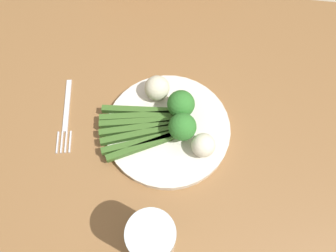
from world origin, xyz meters
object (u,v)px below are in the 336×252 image
asparagus_bundle (142,128)px  cauliflower_near_center (157,88)px  plate (168,129)px  cauliflower_mid (203,148)px  chair (165,13)px  broccoli_back (184,127)px  dining_table (178,168)px  water_glass (152,240)px  broccoli_front (181,104)px  fork (66,116)px

asparagus_bundle → cauliflower_near_center: cauliflower_near_center is taller
plate → cauliflower_mid: cauliflower_mid is taller
chair → cauliflower_mid: 0.65m
chair → cauliflower_mid: size_ratio=19.58×
broccoli_back → cauliflower_near_center: 0.10m
plate → dining_table: bearing=125.6°
plate → asparagus_bundle: asparagus_bundle is taller
asparagus_bundle → cauliflower_mid: size_ratio=3.85×
plate → cauliflower_mid: size_ratio=5.42×
asparagus_bundle → cauliflower_near_center: size_ratio=3.45×
water_glass → broccoli_front: bearing=-94.1°
plate → water_glass: size_ratio=1.87×
chair → fork: chair is taller
broccoli_front → broccoli_back: bearing=102.1°
asparagus_bundle → cauliflower_near_center: 0.08m
cauliflower_mid → fork: (0.28, -0.05, -0.04)m
plate → broccoli_front: 0.06m
dining_table → cauliflower_mid: bearing=173.3°
asparagus_bundle → broccoli_front: bearing=-164.2°
fork → water_glass: bearing=33.1°
cauliflower_mid → plate: bearing=-32.5°
chair → plate: (-0.07, 0.53, 0.24)m
broccoli_back → fork: size_ratio=0.38×
chair → fork: bearing=63.0°
chair → asparagus_bundle: (-0.02, 0.54, 0.25)m
plate → cauliflower_near_center: (0.03, -0.07, 0.03)m
chair → cauliflower_near_center: size_ratio=17.57×
dining_table → plate: 0.12m
chair → asparagus_bundle: bearing=79.8°
cauliflower_near_center → broccoli_front: bearing=143.4°
cauliflower_mid → broccoli_back: bearing=-37.6°
dining_table → broccoli_front: (0.01, -0.07, 0.15)m
dining_table → fork: bearing=-10.8°
cauliflower_mid → asparagus_bundle: bearing=-15.9°
broccoli_front → plate: bearing=57.7°
broccoli_back → broccoli_front: 0.05m
broccoli_front → cauliflower_mid: 0.09m
dining_table → broccoli_back: size_ratio=21.28×
dining_table → asparagus_bundle: size_ratio=7.85×
cauliflower_near_center → dining_table: bearing=118.2°
plate → fork: plate is taller
chair → broccoli_back: bearing=88.1°
chair → cauliflower_mid: (-0.14, 0.57, 0.26)m
plate → cauliflower_mid: bearing=147.5°
broccoli_back → water_glass: 0.20m
broccoli_front → cauliflower_near_center: size_ratio=1.29×
chair → cauliflower_near_center: (-0.04, 0.46, 0.27)m
broccoli_back → chair: bearing=-79.1°
broccoli_front → cauliflower_near_center: bearing=-36.6°
dining_table → broccoli_front: broccoli_front is taller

